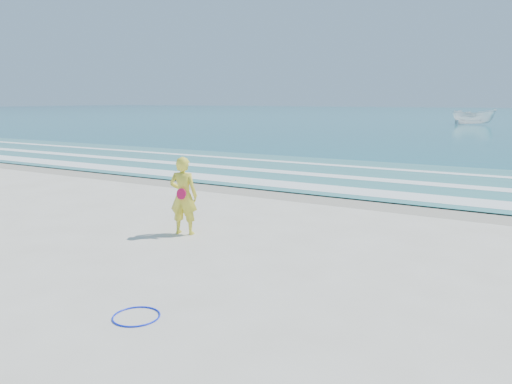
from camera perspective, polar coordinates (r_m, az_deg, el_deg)
The scene contains 10 objects.
ground at distance 9.65m, azimuth -14.80°, elevation -9.37°, with size 400.00×400.00×0.00m, color silver.
wet_sand at distance 16.98m, azimuth 7.11°, elevation -0.49°, with size 400.00×2.40×0.00m, color #B2A893.
ocean at distance 111.58m, azimuth 27.16°, elevation 7.77°, with size 400.00×190.00×0.04m, color #19727F.
shallow at distance 21.60m, azimuth 12.36°, elevation 1.83°, with size 400.00×10.00×0.01m, color #59B7AD.
foam_near at distance 18.15m, azimuth 8.73°, elevation 0.35°, with size 400.00×1.40×0.01m, color white.
foam_mid at distance 20.85m, azimuth 11.67°, elevation 1.57°, with size 400.00×0.90×0.01m, color white.
foam_far at distance 23.97m, azimuth 14.21°, elevation 2.62°, with size 400.00×0.60×0.01m, color white.
hoop at distance 7.95m, azimuth -13.52°, elevation -13.65°, with size 0.72×0.72×0.03m, color #0D25EE.
boat at distance 69.07m, azimuth 23.63°, elevation 7.85°, with size 1.90×5.06×1.95m, color white.
woman at distance 12.12m, azimuth -8.29°, elevation -0.42°, with size 0.79×0.63×1.89m.
Camera 1 is at (6.52, -6.34, 3.23)m, focal length 35.00 mm.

